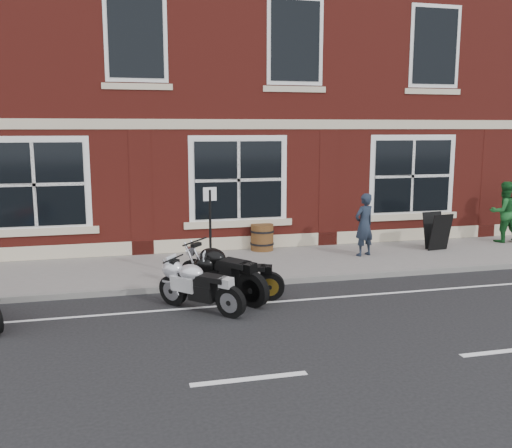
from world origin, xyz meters
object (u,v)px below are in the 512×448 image
object	(u,v)px
moto_sport_black	(235,275)
pedestrian_left	(364,225)
a_board_sign	(437,231)
moto_sport_silver	(200,284)
barrel_planter	(262,237)
moto_naked_black	(222,270)
parking_sign	(210,228)
pedestrian_right	(504,212)

from	to	relation	value
moto_sport_black	pedestrian_left	distance (m)	4.58
a_board_sign	moto_sport_silver	bearing A→B (deg)	-161.50
moto_sport_black	barrel_planter	size ratio (longest dim) A/B	2.60
moto_naked_black	a_board_sign	bearing A→B (deg)	-13.66
parking_sign	barrel_planter	bearing A→B (deg)	50.15
a_board_sign	parking_sign	size ratio (longest dim) A/B	0.50
pedestrian_left	parking_sign	xyz separation A→B (m)	(-4.15, -1.50, 0.36)
a_board_sign	barrel_planter	xyz separation A→B (m)	(-4.51, 1.05, -0.15)
pedestrian_left	barrel_planter	xyz separation A→B (m)	(-2.32, 1.25, -0.45)
moto_sport_silver	pedestrian_left	size ratio (longest dim) A/B	0.94
moto_sport_black	a_board_sign	bearing A→B (deg)	-46.68
moto_sport_silver	parking_sign	size ratio (longest dim) A/B	0.75
pedestrian_left	pedestrian_right	size ratio (longest dim) A/B	0.92
moto_sport_silver	moto_naked_black	bearing A→B (deg)	7.62
moto_sport_black	pedestrian_right	distance (m)	8.99
moto_naked_black	a_board_sign	world-z (taller)	a_board_sign
moto_sport_silver	barrel_planter	xyz separation A→B (m)	(2.29, 4.26, -0.03)
barrel_planter	pedestrian_left	bearing A→B (deg)	-28.39
moto_sport_silver	a_board_sign	size ratio (longest dim) A/B	1.52
moto_sport_silver	a_board_sign	world-z (taller)	a_board_sign
moto_sport_black	barrel_planter	world-z (taller)	moto_sport_black
pedestrian_right	a_board_sign	size ratio (longest dim) A/B	1.74
moto_sport_silver	barrel_planter	bearing A→B (deg)	18.99
moto_sport_silver	parking_sign	distance (m)	1.76
moto_naked_black	a_board_sign	distance (m)	6.77
pedestrian_right	barrel_planter	bearing A→B (deg)	-0.62
moto_naked_black	pedestrian_left	bearing A→B (deg)	-5.83
moto_sport_black	barrel_planter	bearing A→B (deg)	-2.81
moto_sport_black	pedestrian_right	xyz separation A→B (m)	(8.40, 3.14, 0.50)
moto_naked_black	pedestrian_left	world-z (taller)	pedestrian_left
pedestrian_right	a_board_sign	bearing A→B (deg)	15.49
moto_sport_black	moto_sport_silver	size ratio (longest dim) A/B	1.20
pedestrian_left	barrel_planter	bearing A→B (deg)	-48.45
moto_sport_black	parking_sign	bearing A→B (deg)	37.40
pedestrian_left	parking_sign	world-z (taller)	parking_sign
moto_sport_black	moto_naked_black	bearing A→B (deg)	89.04
moto_sport_black	moto_naked_black	xyz separation A→B (m)	(-0.24, 0.09, 0.10)
moto_sport_silver	pedestrian_left	xyz separation A→B (m)	(4.61, 3.01, 0.41)
barrel_planter	a_board_sign	bearing A→B (deg)	-13.10
a_board_sign	pedestrian_right	bearing A→B (deg)	4.53
parking_sign	moto_sport_silver	bearing A→B (deg)	-112.88
pedestrian_right	parking_sign	distance (m)	8.99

